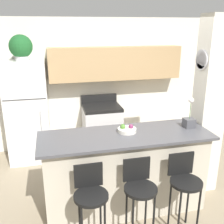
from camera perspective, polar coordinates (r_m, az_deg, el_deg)
ground_plane at (r=3.88m, az=2.75°, el=-19.80°), size 14.00×14.00×0.00m
wall_back at (r=5.24m, az=-2.02°, el=7.76°), size 5.60×0.38×2.55m
pillar_right at (r=3.97m, az=20.26°, el=0.84°), size 0.38×0.32×2.55m
counter_bar at (r=3.57m, az=2.89°, el=-12.86°), size 2.19×0.74×1.09m
refrigerator at (r=4.97m, az=-17.87°, el=-0.01°), size 0.73×0.71×1.82m
stove_range at (r=5.24m, az=-2.18°, el=-3.41°), size 0.73×0.61×1.07m
bar_stool_left at (r=2.95m, az=-4.69°, el=-17.75°), size 0.37×0.37×0.98m
bar_stool_mid at (r=3.06m, az=5.98°, el=-16.31°), size 0.37×0.37×0.98m
bar_stool_right at (r=3.26m, az=15.47°, el=-14.55°), size 0.37×0.37×0.98m
potted_plant_on_fridge at (r=4.76m, az=-19.23°, el=13.18°), size 0.39×0.39×0.44m
orchid_vase at (r=3.67m, az=16.47°, el=-1.67°), size 0.14×0.14×0.41m
fruit_bowl at (r=3.39m, az=3.25°, el=-3.84°), size 0.24×0.24×0.11m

